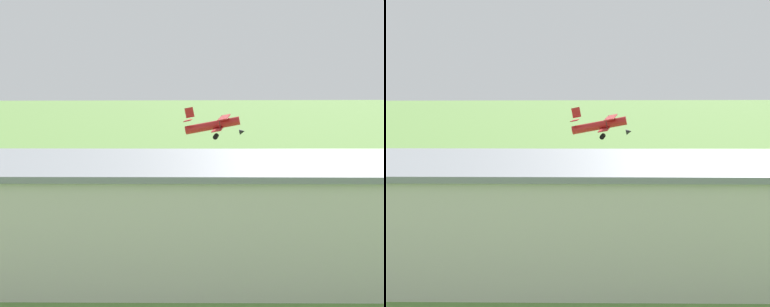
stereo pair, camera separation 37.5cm
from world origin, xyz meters
The scene contains 5 objects.
ground_plane centered at (0.00, 0.00, 0.00)m, with size 400.00×400.00×0.00m, color #608C42.
hangar centered at (3.15, 38.58, 3.35)m, with size 40.78×13.57×6.69m.
biplane centered at (-5.64, -1.56, 5.33)m, with size 8.09×9.09×4.14m.
person_near_hangar_door centered at (-16.45, 25.16, 0.81)m, with size 0.40×0.40×1.64m.
person_crossing_taxiway centered at (-14.79, 22.21, 0.86)m, with size 0.48×0.48×1.72m.
Camera 2 is at (0.63, 72.65, 11.72)m, focal length 53.86 mm.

